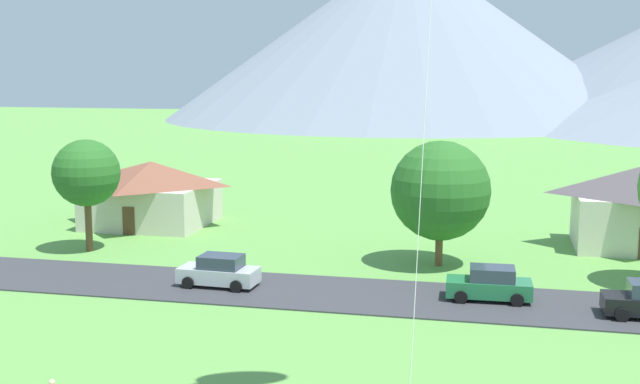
{
  "coord_description": "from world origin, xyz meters",
  "views": [
    {
      "loc": [
        5.17,
        -11.37,
        11.57
      ],
      "look_at": [
        -0.69,
        14.59,
        7.4
      ],
      "focal_mm": 44.5,
      "sensor_mm": 36.0,
      "label": 1
    }
  ],
  "objects_px": {
    "tree_left_of_center": "(86,173)",
    "parked_car_silver_west_end": "(219,271)",
    "house_left_center": "(640,206)",
    "house_leftmost": "(152,192)",
    "tree_center": "(440,191)",
    "parked_car_green_mid_east": "(490,284)"
  },
  "relations": [
    {
      "from": "parked_car_silver_west_end",
      "to": "parked_car_green_mid_east",
      "type": "xyz_separation_m",
      "value": [
        14.07,
        0.58,
        0.0
      ]
    },
    {
      "from": "tree_center",
      "to": "parked_car_green_mid_east",
      "type": "distance_m",
      "value": 8.24
    },
    {
      "from": "house_leftmost",
      "to": "house_left_center",
      "type": "xyz_separation_m",
      "value": [
        34.02,
        -0.57,
        0.33
      ]
    },
    {
      "from": "tree_center",
      "to": "parked_car_silver_west_end",
      "type": "relative_size",
      "value": 1.73
    },
    {
      "from": "house_left_center",
      "to": "tree_left_of_center",
      "type": "distance_m",
      "value": 35.35
    },
    {
      "from": "house_leftmost",
      "to": "tree_center",
      "type": "height_order",
      "value": "tree_center"
    },
    {
      "from": "house_leftmost",
      "to": "tree_left_of_center",
      "type": "bearing_deg",
      "value": -91.56
    },
    {
      "from": "parked_car_silver_west_end",
      "to": "house_leftmost",
      "type": "bearing_deg",
      "value": 125.27
    },
    {
      "from": "house_left_center",
      "to": "parked_car_silver_west_end",
      "type": "xyz_separation_m",
      "value": [
        -23.26,
        -14.64,
        -1.92
      ]
    },
    {
      "from": "house_left_center",
      "to": "tree_center",
      "type": "bearing_deg",
      "value": -149.16
    },
    {
      "from": "tree_center",
      "to": "parked_car_green_mid_east",
      "type": "xyz_separation_m",
      "value": [
        3.03,
        -6.76,
        -3.62
      ]
    },
    {
      "from": "house_left_center",
      "to": "parked_car_green_mid_east",
      "type": "bearing_deg",
      "value": -123.18
    },
    {
      "from": "tree_center",
      "to": "parked_car_green_mid_east",
      "type": "relative_size",
      "value": 1.74
    },
    {
      "from": "house_leftmost",
      "to": "tree_center",
      "type": "xyz_separation_m",
      "value": [
        21.8,
        -7.87,
        2.03
      ]
    },
    {
      "from": "house_leftmost",
      "to": "house_left_center",
      "type": "relative_size",
      "value": 1.05
    },
    {
      "from": "house_leftmost",
      "to": "parked_car_silver_west_end",
      "type": "distance_m",
      "value": 18.7
    },
    {
      "from": "house_left_center",
      "to": "tree_left_of_center",
      "type": "relative_size",
      "value": 1.2
    },
    {
      "from": "tree_left_of_center",
      "to": "parked_car_silver_west_end",
      "type": "relative_size",
      "value": 1.67
    },
    {
      "from": "tree_center",
      "to": "tree_left_of_center",
      "type": "bearing_deg",
      "value": -177.08
    },
    {
      "from": "tree_left_of_center",
      "to": "parked_car_green_mid_east",
      "type": "relative_size",
      "value": 1.68
    },
    {
      "from": "tree_center",
      "to": "parked_car_silver_west_end",
      "type": "height_order",
      "value": "tree_center"
    },
    {
      "from": "tree_left_of_center",
      "to": "parked_car_silver_west_end",
      "type": "height_order",
      "value": "tree_left_of_center"
    }
  ]
}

